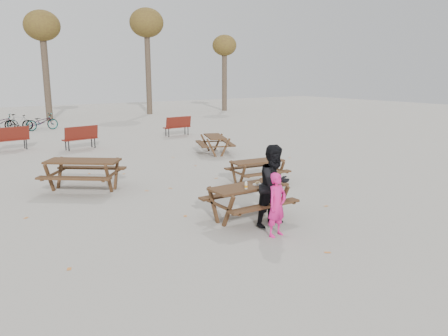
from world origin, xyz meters
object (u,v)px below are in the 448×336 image
food_tray (257,184)px  picnic_table_far (215,145)px  soda_bottle (246,186)px  adult (275,186)px  child (277,205)px  picnic_table_east (257,172)px  main_picnic_table (248,194)px  picnic_table_north (84,175)px

food_tray → picnic_table_far: size_ratio=0.11×
soda_bottle → adult: (0.41, -0.48, 0.05)m
child → picnic_table_east: child is taller
food_tray → picnic_table_far: 8.32m
food_tray → soda_bottle: 0.43m
picnic_table_far → soda_bottle: bearing=173.0°
main_picnic_table → soda_bottle: 0.39m
child → picnic_table_north: child is taller
soda_bottle → picnic_table_east: (2.43, 2.72, -0.50)m
adult → picnic_table_north: adult is taller
picnic_table_east → picnic_table_north: bearing=162.3°
food_tray → picnic_table_far: (3.62, 7.48, -0.43)m
main_picnic_table → picnic_table_north: bearing=117.6°
soda_bottle → picnic_table_north: 5.27m
child → picnic_table_north: (-2.22, 5.77, -0.22)m
soda_bottle → picnic_table_far: soda_bottle is taller
adult → main_picnic_table: bearing=95.9°
picnic_table_east → picnic_table_far: size_ratio=0.94×
picnic_table_east → picnic_table_north: 5.05m
food_tray → picnic_table_east: (2.02, 2.59, -0.45)m
adult → picnic_table_east: bearing=47.9°
main_picnic_table → soda_bottle: (-0.22, -0.20, 0.26)m
picnic_table_east → child: bearing=-116.4°
main_picnic_table → adult: size_ratio=1.01×
soda_bottle → food_tray: bearing=17.0°
picnic_table_east → picnic_table_far: (1.60, 4.89, 0.02)m
picnic_table_far → main_picnic_table: bearing=173.7°
picnic_table_east → picnic_table_far: picnic_table_far is taller
main_picnic_table → picnic_table_far: bearing=62.8°
child → picnic_table_north: 6.19m
adult → food_tray: bearing=79.6°
adult → picnic_table_east: 3.82m
food_tray → child: bearing=-108.3°
soda_bottle → adult: size_ratio=0.10×
soda_bottle → child: bearing=-87.4°
main_picnic_table → picnic_table_north: size_ratio=0.89×
soda_bottle → picnic_table_north: size_ratio=0.08×
soda_bottle → adult: bearing=-49.8°
main_picnic_table → adult: adult is taller
main_picnic_table → picnic_table_far: main_picnic_table is taller
picnic_table_east → main_picnic_table: bearing=-124.9°
food_tray → picnic_table_east: bearing=52.1°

